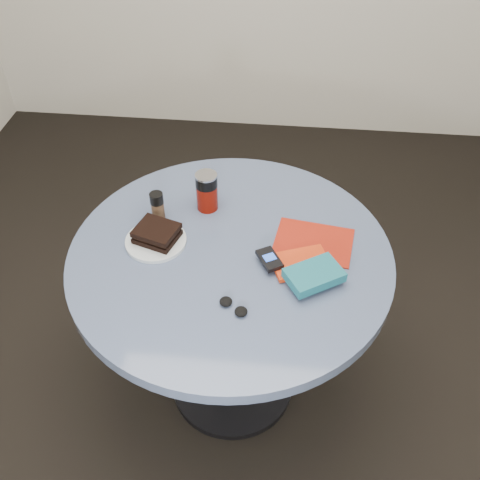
# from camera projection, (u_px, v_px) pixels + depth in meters

# --- Properties ---
(ground) EXTENTS (4.00, 4.00, 0.00)m
(ground) POSITION_uv_depth(u_px,v_px,m) (233.00, 384.00, 2.16)
(ground) COLOR black
(ground) RESTS_ON ground
(table) EXTENTS (1.00, 1.00, 0.75)m
(table) POSITION_uv_depth(u_px,v_px,m) (231.00, 287.00, 1.76)
(table) COLOR black
(table) RESTS_ON ground
(plate) EXTENTS (0.21, 0.21, 0.01)m
(plate) POSITION_uv_depth(u_px,v_px,m) (156.00, 241.00, 1.67)
(plate) COLOR silver
(plate) RESTS_ON table
(sandwich) EXTENTS (0.15, 0.14, 0.04)m
(sandwich) POSITION_uv_depth(u_px,v_px,m) (157.00, 233.00, 1.65)
(sandwich) COLOR black
(sandwich) RESTS_ON plate
(soda_can) EXTENTS (0.08, 0.08, 0.14)m
(soda_can) POSITION_uv_depth(u_px,v_px,m) (207.00, 191.00, 1.75)
(soda_can) COLOR #6E0F05
(soda_can) RESTS_ON table
(pepper_grinder) EXTENTS (0.05, 0.05, 0.10)m
(pepper_grinder) POSITION_uv_depth(u_px,v_px,m) (157.00, 206.00, 1.72)
(pepper_grinder) COLOR #432D1D
(pepper_grinder) RESTS_ON table
(magazine) EXTENTS (0.26, 0.21, 0.00)m
(magazine) POSITION_uv_depth(u_px,v_px,m) (313.00, 242.00, 1.67)
(magazine) COLOR maroon
(magazine) RESTS_ON table
(red_book) EXTENTS (0.20, 0.16, 0.01)m
(red_book) POSITION_uv_depth(u_px,v_px,m) (301.00, 263.00, 1.59)
(red_book) COLOR #BA2E0E
(red_book) RESTS_ON magazine
(novel) EXTENTS (0.19, 0.17, 0.03)m
(novel) POSITION_uv_depth(u_px,v_px,m) (314.00, 275.00, 1.53)
(novel) COLOR #155766
(novel) RESTS_ON red_book
(mp3_player) EXTENTS (0.09, 0.10, 0.02)m
(mp3_player) POSITION_uv_depth(u_px,v_px,m) (269.00, 259.00, 1.58)
(mp3_player) COLOR black
(mp3_player) RESTS_ON red_book
(headphones) EXTENTS (0.10, 0.08, 0.02)m
(headphones) POSITION_uv_depth(u_px,v_px,m) (233.00, 307.00, 1.47)
(headphones) COLOR black
(headphones) RESTS_ON table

